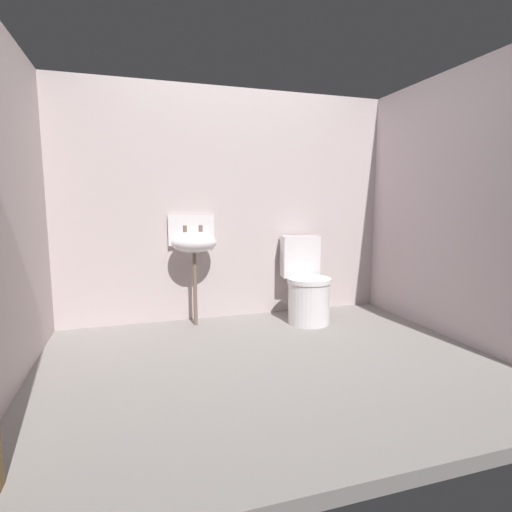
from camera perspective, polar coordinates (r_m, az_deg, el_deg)
The scene contains 6 objects.
ground_plane at distance 2.93m, azimuth 1.66°, elevation -15.21°, with size 3.54×2.63×0.08m, color gray.
wall_back at distance 3.82m, azimuth -3.96°, elevation 7.31°, with size 3.54×0.10×2.15m, color #C1AFAE.
wall_left at distance 2.76m, azimuth -33.03°, elevation 5.89°, with size 0.10×2.43×2.15m, color #BCACAA.
wall_right at distance 3.64m, azimuth 26.23°, elevation 6.51°, with size 0.10×2.43×2.15m, color #BFACB1.
toilet_near_wall at distance 3.73m, azimuth 7.24°, elevation -4.40°, with size 0.44×0.63×0.78m.
sink at distance 3.56m, azimuth -8.99°, elevation 2.04°, with size 0.42×0.35×0.99m.
Camera 1 is at (-0.88, -2.55, 1.11)m, focal length 27.72 mm.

